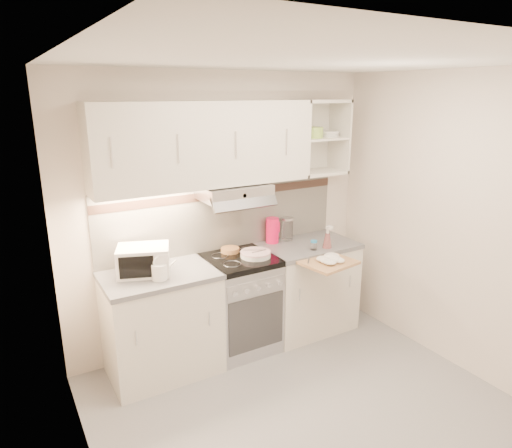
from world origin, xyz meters
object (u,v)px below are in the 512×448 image
(electric_range, at_px, (240,303))
(glass_jar, at_px, (287,229))
(spray_bottle, at_px, (327,239))
(pink_pitcher, at_px, (272,230))
(microwave, at_px, (144,260))
(plate_stack, at_px, (256,254))
(cutting_board, at_px, (327,262))
(watering_can, at_px, (160,271))

(electric_range, bearing_deg, glass_jar, 17.24)
(glass_jar, xyz_separation_m, spray_bottle, (0.19, -0.39, -0.02))
(pink_pitcher, relative_size, glass_jar, 1.10)
(pink_pitcher, bearing_deg, electric_range, -140.43)
(microwave, bearing_deg, spray_bottle, 11.98)
(plate_stack, height_order, glass_jar, glass_jar)
(pink_pitcher, xyz_separation_m, cutting_board, (0.17, -0.64, -0.15))
(microwave, height_order, spray_bottle, spray_bottle)
(plate_stack, relative_size, glass_jar, 1.20)
(glass_jar, bearing_deg, spray_bottle, -63.91)
(microwave, relative_size, plate_stack, 1.78)
(watering_can, xyz_separation_m, spray_bottle, (1.61, -0.07, 0.02))
(glass_jar, bearing_deg, electric_range, -162.76)
(electric_range, distance_m, pink_pitcher, 0.77)
(plate_stack, xyz_separation_m, cutting_board, (0.51, -0.37, -0.05))
(electric_range, bearing_deg, plate_stack, -27.27)
(pink_pitcher, height_order, glass_jar, pink_pitcher)
(plate_stack, bearing_deg, microwave, 173.08)
(plate_stack, bearing_deg, cutting_board, -35.93)
(pink_pitcher, distance_m, glass_jar, 0.17)
(microwave, height_order, cutting_board, microwave)
(microwave, height_order, glass_jar, microwave)
(spray_bottle, distance_m, cutting_board, 0.34)
(pink_pitcher, distance_m, cutting_board, 0.68)
(microwave, height_order, plate_stack, microwave)
(pink_pitcher, relative_size, cutting_board, 0.56)
(pink_pitcher, height_order, spray_bottle, pink_pitcher)
(microwave, relative_size, glass_jar, 2.14)
(electric_range, bearing_deg, microwave, 176.39)
(cutting_board, bearing_deg, spray_bottle, 42.23)
(spray_bottle, relative_size, cutting_board, 0.52)
(electric_range, xyz_separation_m, watering_can, (-0.78, -0.13, 0.52))
(glass_jar, bearing_deg, microwave, -174.41)
(spray_bottle, bearing_deg, microwave, 169.57)
(electric_range, xyz_separation_m, microwave, (-0.85, 0.05, 0.56))
(watering_can, bearing_deg, pink_pitcher, -0.98)
(watering_can, relative_size, pink_pitcher, 0.92)
(microwave, distance_m, plate_stack, 0.99)
(pink_pitcher, xyz_separation_m, spray_bottle, (0.37, -0.39, -0.03))
(electric_range, bearing_deg, watering_can, -170.84)
(watering_can, relative_size, spray_bottle, 0.99)
(electric_range, distance_m, cutting_board, 0.88)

